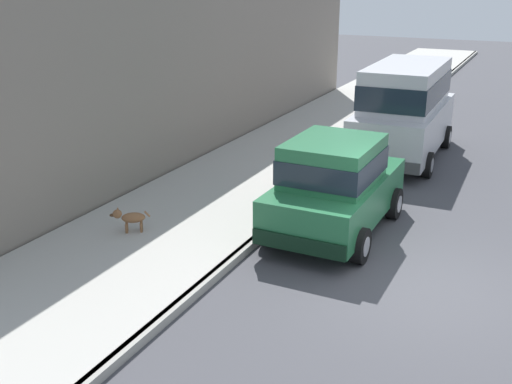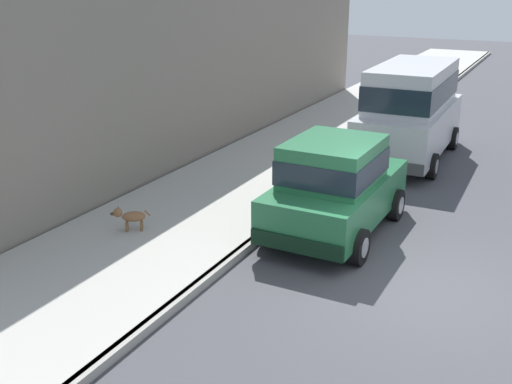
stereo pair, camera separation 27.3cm
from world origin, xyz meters
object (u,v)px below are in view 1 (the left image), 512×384
at_px(car_green_hatchback, 335,185).
at_px(fire_hydrant, 294,173).
at_px(car_silver_van, 405,107).
at_px(dog_brown, 130,217).

height_order(car_green_hatchback, fire_hydrant, car_green_hatchback).
distance_m(car_silver_van, fire_hydrant, 4.33).
relative_size(car_green_hatchback, dog_brown, 5.81).
height_order(car_green_hatchback, dog_brown, car_green_hatchback).
bearing_deg(car_green_hatchback, fire_hydrant, 131.52).
bearing_deg(car_silver_van, fire_hydrant, -111.50).
height_order(car_green_hatchback, car_silver_van, car_silver_van).
distance_m(car_green_hatchback, fire_hydrant, 2.41).
height_order(car_silver_van, fire_hydrant, car_silver_van).
relative_size(car_silver_van, fire_hydrant, 6.80).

